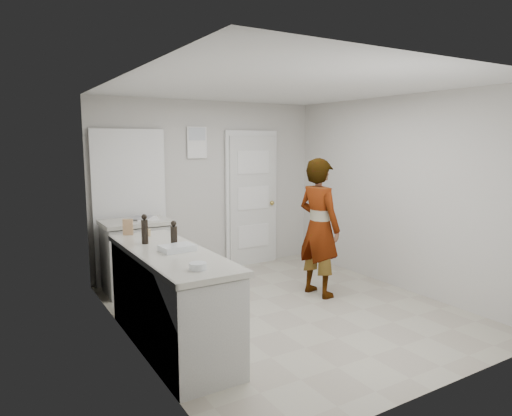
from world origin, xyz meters
TOP-DOWN VIEW (x-y plane):
  - ground at (0.00, 0.00)m, footprint 4.00×4.00m
  - room_shell at (-0.17, 1.95)m, footprint 4.00×4.00m
  - main_counter at (-1.45, -0.20)m, footprint 0.64×1.96m
  - side_counter at (-1.25, 1.55)m, footprint 0.84×0.61m
  - person at (0.66, 0.24)m, footprint 0.49×0.68m
  - cake_mix_box at (-1.58, 0.70)m, footprint 0.11×0.09m
  - spice_jar at (-1.41, 0.53)m, footprint 0.05×0.05m
  - oil_cruet_a at (-1.36, -0.08)m, footprint 0.06×0.06m
  - oil_cruet_b at (-1.55, 0.19)m, footprint 0.06×0.06m
  - baking_dish at (-1.39, -0.25)m, footprint 0.32×0.23m
  - egg_bowl at (-1.48, -0.91)m, footprint 0.14×0.14m
  - papers at (-1.08, 1.58)m, footprint 0.34×0.39m

SIDE VIEW (x-z plane):
  - ground at x=0.00m, z-range 0.00..0.00m
  - main_counter at x=-1.45m, z-range -0.04..0.89m
  - side_counter at x=-1.25m, z-range -0.03..0.89m
  - person at x=0.66m, z-range 0.00..1.72m
  - papers at x=-1.08m, z-range 0.93..0.94m
  - baking_dish at x=-1.39m, z-range 0.92..0.98m
  - egg_bowl at x=-1.48m, z-range 0.92..0.98m
  - spice_jar at x=-1.41m, z-range 0.93..1.00m
  - cake_mix_box at x=-1.58m, z-range 0.93..1.10m
  - room_shell at x=-0.17m, z-range -0.98..3.02m
  - oil_cruet_a at x=-1.36m, z-range 0.92..1.17m
  - oil_cruet_b at x=-1.55m, z-range 0.92..1.21m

